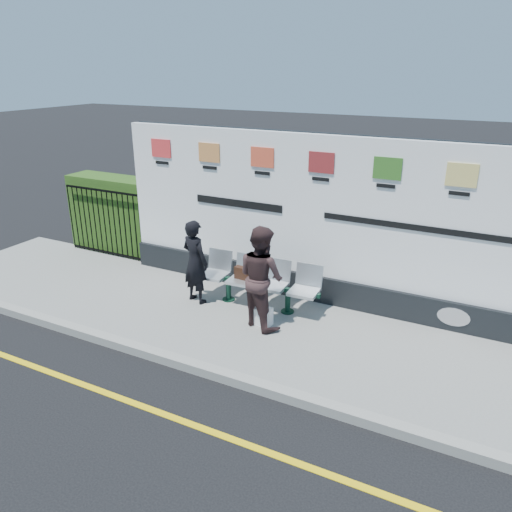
{
  "coord_description": "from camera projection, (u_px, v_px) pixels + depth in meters",
  "views": [
    {
      "loc": [
        3.3,
        -4.13,
        4.21
      ],
      "look_at": [
        -0.17,
        2.69,
        1.25
      ],
      "focal_mm": 35.0,
      "sensor_mm": 36.0,
      "label": 1
    }
  ],
  "objects": [
    {
      "name": "ground",
      "position": [
        172.0,
        418.0,
        6.35
      ],
      "size": [
        80.0,
        80.0,
        0.0
      ],
      "primitive_type": "plane",
      "color": "black"
    },
    {
      "name": "pavement",
      "position": [
        260.0,
        327.0,
        8.4
      ],
      "size": [
        14.0,
        3.0,
        0.12
      ],
      "primitive_type": "cube",
      "color": "gray",
      "rests_on": "ground"
    },
    {
      "name": "kerb",
      "position": [
        213.0,
        372.0,
        7.15
      ],
      "size": [
        14.0,
        0.18,
        0.14
      ],
      "primitive_type": "cube",
      "color": "gray",
      "rests_on": "ground"
    },
    {
      "name": "yellow_line",
      "position": [
        172.0,
        417.0,
        6.35
      ],
      "size": [
        14.0,
        0.1,
        0.01
      ],
      "primitive_type": "cube",
      "color": "yellow",
      "rests_on": "ground"
    },
    {
      "name": "billboard",
      "position": [
        320.0,
        232.0,
        8.82
      ],
      "size": [
        8.0,
        0.3,
        3.0
      ],
      "color": "black",
      "rests_on": "pavement"
    },
    {
      "name": "hedge",
      "position": [
        118.0,
        214.0,
        11.51
      ],
      "size": [
        2.35,
        0.7,
        1.7
      ],
      "primitive_type": "cube",
      "color": "#2D5218",
      "rests_on": "pavement"
    },
    {
      "name": "railing",
      "position": [
        105.0,
        222.0,
        11.16
      ],
      "size": [
        2.05,
        0.06,
        1.54
      ],
      "primitive_type": null,
      "color": "black",
      "rests_on": "pavement"
    },
    {
      "name": "bench",
      "position": [
        257.0,
        294.0,
        8.93
      ],
      "size": [
        2.25,
        0.67,
        0.48
      ],
      "primitive_type": null,
      "rotation": [
        0.0,
        0.0,
        0.04
      ],
      "color": "silver",
      "rests_on": "pavement"
    },
    {
      "name": "woman_left",
      "position": [
        195.0,
        262.0,
        8.93
      ],
      "size": [
        0.64,
        0.5,
        1.55
      ],
      "primitive_type": "imported",
      "rotation": [
        0.0,
        0.0,
        2.9
      ],
      "color": "black",
      "rests_on": "pavement"
    },
    {
      "name": "woman_right",
      "position": [
        261.0,
        277.0,
        8.08
      ],
      "size": [
        1.03,
        0.94,
        1.72
      ],
      "primitive_type": "imported",
      "rotation": [
        0.0,
        0.0,
        2.72
      ],
      "color": "#3A2625",
      "rests_on": "pavement"
    },
    {
      "name": "handbag_brown",
      "position": [
        243.0,
        273.0,
        8.92
      ],
      "size": [
        0.29,
        0.14,
        0.22
      ],
      "primitive_type": "cube",
      "rotation": [
        0.0,
        0.0,
        -0.05
      ],
      "color": "black",
      "rests_on": "bench"
    },
    {
      "name": "carrier_bag_white",
      "position": [
        263.0,
        316.0,
        8.31
      ],
      "size": [
        0.31,
        0.19,
        0.31
      ],
      "primitive_type": "cube",
      "color": "white",
      "rests_on": "pavement"
    }
  ]
}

